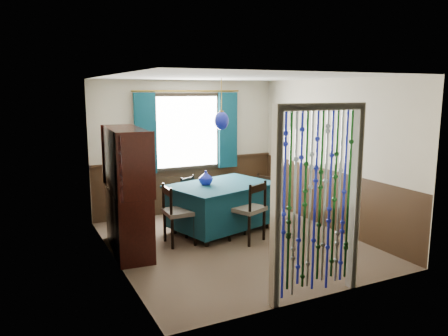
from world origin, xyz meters
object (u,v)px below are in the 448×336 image
vase_sideboard (127,180)px  chair_right (260,196)px  dining_table (222,204)px  pendant_lamp (221,121)px  sideboard (127,209)px  bowl_shelf (134,168)px  vase_table (206,178)px  chair_near (249,210)px  chair_left (177,213)px  chair_far (193,198)px

vase_sideboard → chair_right: bearing=6.9°
dining_table → pendant_lamp: bearing=-15.8°
chair_right → vase_sideboard: 2.56m
sideboard → bowl_shelf: 0.68m
vase_table → vase_sideboard: vase_sideboard is taller
dining_table → chair_near: 0.67m
dining_table → vase_sideboard: 1.65m
chair_right → chair_left: bearing=89.2°
pendant_lamp → chair_near: bearing=-76.7°
pendant_lamp → sideboard: bearing=-171.9°
chair_near → chair_far: chair_near is taller
dining_table → chair_near: bearing=-92.5°
dining_table → pendant_lamp: (0.00, 0.00, 1.38)m
vase_table → sideboard: bearing=-167.6°
chair_right → vase_table: (-1.17, -0.24, 0.47)m
chair_near → chair_far: bearing=80.7°
bowl_shelf → dining_table: bearing=16.4°
chair_left → chair_right: 1.89m
chair_near → bowl_shelf: (-1.71, 0.19, 0.75)m
sideboard → vase_sideboard: 0.46m
chair_left → vase_table: bearing=120.2°
chair_left → vase_table: (0.62, 0.34, 0.41)m
sideboard → bowl_shelf: bearing=-70.9°
chair_right → pendant_lamp: (-0.92, -0.31, 1.40)m
sideboard → pendant_lamp: 2.04m
pendant_lamp → bowl_shelf: (-1.56, -0.46, -0.58)m
chair_far → vase_sideboard: vase_sideboard is taller
vase_table → chair_far: bearing=86.5°
sideboard → bowl_shelf: sideboard is taller
vase_table → bowl_shelf: size_ratio=1.02×
bowl_shelf → vase_sideboard: bowl_shelf is taller
chair_far → chair_near: bearing=76.6°
dining_table → chair_right: bearing=2.9°
pendant_lamp → dining_table: bearing=180.0°
bowl_shelf → vase_sideboard: bearing=90.0°
sideboard → chair_left: bearing=1.0°
pendant_lamp → vase_table: size_ratio=3.74×
chair_left → chair_near: bearing=71.3°
chair_right → sideboard: sideboard is taller
chair_right → vase_table: bearing=82.8°
pendant_lamp → vase_table: 0.97m
dining_table → pendant_lamp: pendant_lamp is taller
chair_right → dining_table: bearing=89.8°
chair_near → vase_table: size_ratio=4.38×
chair_far → bowl_shelf: bearing=12.6°
chair_near → sideboard: size_ratio=0.53×
chair_right → bowl_shelf: (-2.48, -0.77, 0.82)m
chair_far → chair_left: size_ratio=0.87×
dining_table → chair_far: 0.75m
dining_table → chair_right: (0.92, 0.31, -0.03)m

